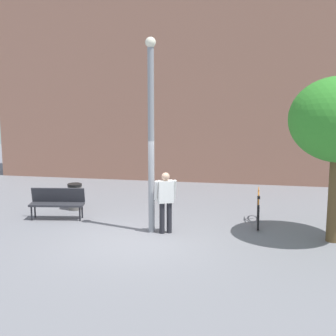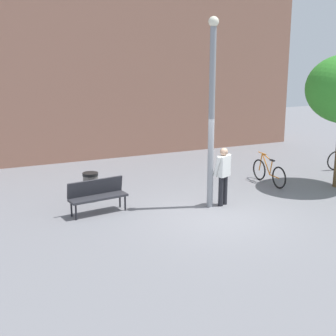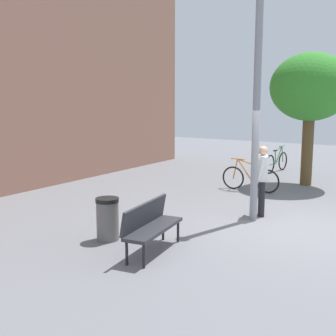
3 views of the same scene
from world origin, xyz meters
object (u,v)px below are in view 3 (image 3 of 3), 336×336
(park_bench, at_px, (150,223))
(plaza_tree, at_px, (310,88))
(lamppost, at_px, (257,96))
(person_by_lamppost, at_px, (262,176))
(bicycle_green, at_px, (277,162))
(bicycle_orange, at_px, (250,179))
(trash_bin, at_px, (108,219))

(park_bench, bearing_deg, plaza_tree, -5.20)
(lamppost, distance_m, plaza_tree, 4.76)
(person_by_lamppost, bearing_deg, plaza_tree, 1.36)
(plaza_tree, relative_size, bicycle_green, 2.33)
(person_by_lamppost, relative_size, plaza_tree, 0.40)
(bicycle_orange, bearing_deg, park_bench, -175.57)
(person_by_lamppost, relative_size, trash_bin, 1.98)
(bicycle_orange, bearing_deg, person_by_lamppost, -152.69)
(plaza_tree, distance_m, trash_bin, 8.33)
(bicycle_orange, distance_m, trash_bin, 5.83)
(person_by_lamppost, bearing_deg, park_bench, 166.71)
(bicycle_orange, bearing_deg, trash_bin, 173.63)
(lamppost, height_order, bicycle_green, lamppost)
(trash_bin, bearing_deg, bicycle_green, -1.18)
(plaza_tree, bearing_deg, bicycle_green, 39.80)
(bicycle_orange, height_order, bicycle_green, same)
(plaza_tree, xyz_separation_m, bicycle_orange, (-1.90, 1.17, -2.70))
(park_bench, bearing_deg, trash_bin, 83.68)
(bicycle_orange, relative_size, trash_bin, 2.15)
(park_bench, xyz_separation_m, trash_bin, (0.12, 1.10, -0.12))
(plaza_tree, bearing_deg, person_by_lamppost, -178.64)
(park_bench, xyz_separation_m, bicycle_orange, (5.91, 0.46, -0.16))
(park_bench, bearing_deg, bicycle_orange, 4.43)
(trash_bin, bearing_deg, lamppost, -32.68)
(lamppost, xyz_separation_m, trash_bin, (-2.93, 1.88, -2.39))
(lamppost, height_order, park_bench, lamppost)
(park_bench, distance_m, bicycle_orange, 5.93)
(person_by_lamppost, distance_m, plaza_tree, 4.85)
(park_bench, bearing_deg, bicycle_green, 5.31)
(lamppost, distance_m, bicycle_green, 7.32)
(bicycle_green, xyz_separation_m, trash_bin, (-9.63, 0.20, 0.04))
(plaza_tree, xyz_separation_m, bicycle_green, (1.94, 1.62, -2.70))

